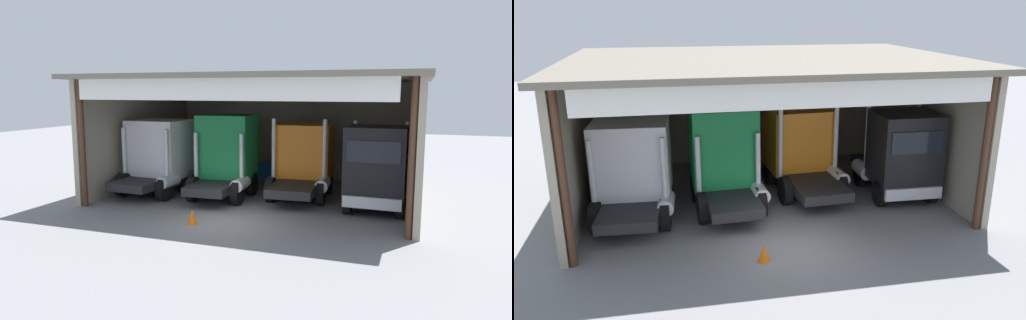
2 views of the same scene
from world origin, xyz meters
The scene contains 9 objects.
ground_plane centered at (0.00, 0.00, 0.00)m, with size 80.00×80.00×0.00m, color slate.
workshop_shed centered at (0.00, 5.72, 3.80)m, with size 14.15×10.59×5.50m.
truck_white_right_bay centered at (-4.90, 3.55, 1.86)m, with size 2.80×4.39×3.48m.
truck_green_yard_outside centered at (-1.61, 3.87, 1.94)m, with size 2.68×4.35×3.76m.
truck_orange_center_bay centered at (1.66, 5.23, 1.76)m, with size 2.89×5.15×3.63m.
truck_black_center_right_bay centered at (5.13, 3.40, 1.79)m, with size 2.51×4.73×3.62m.
oil_drum centered at (-4.15, 8.34, 0.47)m, with size 0.58×0.58×0.93m, color #B21E19.
tool_cart centered at (-1.01, 8.16, 0.50)m, with size 0.90×0.60×1.00m, color #1E59A5.
traffic_cone centered at (-1.01, -0.71, 0.28)m, with size 0.36×0.36×0.56m, color orange.
Camera 2 is at (-3.44, -13.74, 7.30)m, focal length 34.90 mm.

